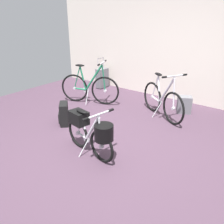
# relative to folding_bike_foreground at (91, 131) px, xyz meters

# --- Properties ---
(ground_plane) EXTENTS (7.39, 7.39, 0.00)m
(ground_plane) POSITION_rel_folding_bike_foreground_xyz_m (0.11, 0.20, -0.40)
(ground_plane) COLOR #473342
(back_wall) EXTENTS (7.39, 0.10, 2.89)m
(back_wall) POSITION_rel_folding_bike_foreground_xyz_m (0.11, 3.08, 1.05)
(back_wall) COLOR silver
(back_wall) RESTS_ON ground_plane
(folding_bike_foreground) EXTENTS (1.02, 0.53, 0.73)m
(folding_bike_foreground) POSITION_rel_folding_bike_foreground_xyz_m (0.00, 0.00, 0.00)
(folding_bike_foreground) COLOR black
(folding_bike_foreground) RESTS_ON ground_plane
(display_bike_left) EXTENTS (1.32, 0.64, 0.98)m
(display_bike_left) POSITION_rel_folding_bike_foreground_xyz_m (-1.49, 1.61, -0.03)
(display_bike_left) COLOR black
(display_bike_left) RESTS_ON ground_plane
(display_bike_right) EXTENTS (1.19, 0.74, 0.94)m
(display_bike_right) POSITION_rel_folding_bike_foreground_xyz_m (0.20, 1.89, -0.04)
(display_bike_right) COLOR black
(display_bike_right) RESTS_ON ground_plane
(rolling_suitcase) EXTENTS (0.19, 0.36, 0.83)m
(rolling_suitcase) POSITION_rel_folding_bike_foreground_xyz_m (-2.04, 2.73, -0.11)
(rolling_suitcase) COLOR slate
(rolling_suitcase) RESTS_ON ground_plane
(backpack_on_floor) EXTENTS (0.34, 0.34, 0.42)m
(backpack_on_floor) POSITION_rel_folding_bike_foreground_xyz_m (-1.11, 0.47, -0.19)
(backpack_on_floor) COLOR black
(backpack_on_floor) RESTS_ON ground_plane
(handbag_on_floor) EXTENTS (0.35, 0.32, 0.36)m
(handbag_on_floor) POSITION_rel_folding_bike_foreground_xyz_m (0.48, 2.38, -0.22)
(handbag_on_floor) COLOR slate
(handbag_on_floor) RESTS_ON ground_plane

